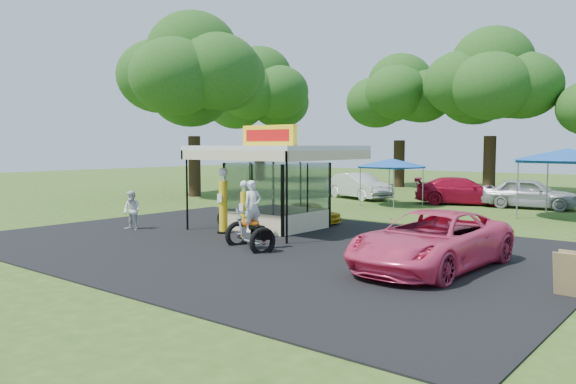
% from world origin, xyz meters
% --- Properties ---
extents(ground, '(120.00, 120.00, 0.00)m').
position_xyz_m(ground, '(0.00, 0.00, 0.00)').
color(ground, '#325019').
rests_on(ground, ground).
extents(asphalt_apron, '(20.00, 14.00, 0.04)m').
position_xyz_m(asphalt_apron, '(0.00, 2.00, 0.02)').
color(asphalt_apron, black).
rests_on(asphalt_apron, ground).
extents(gas_station_kiosk, '(5.40, 5.40, 4.18)m').
position_xyz_m(gas_station_kiosk, '(-2.00, 4.99, 1.78)').
color(gas_station_kiosk, white).
rests_on(gas_station_kiosk, ground).
extents(gas_pump_left, '(0.47, 0.47, 2.54)m').
position_xyz_m(gas_pump_left, '(-2.81, 2.74, 1.22)').
color(gas_pump_left, black).
rests_on(gas_pump_left, ground).
extents(gas_pump_right, '(0.40, 0.40, 2.14)m').
position_xyz_m(gas_pump_right, '(-1.34, 2.35, 1.02)').
color(gas_pump_right, black).
rests_on(gas_pump_right, ground).
extents(motorcycle, '(2.08, 1.45, 2.36)m').
position_xyz_m(motorcycle, '(0.31, 0.96, 0.92)').
color(motorcycle, black).
rests_on(motorcycle, ground).
extents(spare_tires, '(0.79, 0.49, 0.68)m').
position_xyz_m(spare_tires, '(-4.52, 4.37, 0.33)').
color(spare_tires, black).
rests_on(spare_tires, ground).
extents(a_frame_sign, '(0.58, 0.53, 1.02)m').
position_xyz_m(a_frame_sign, '(9.63, 1.22, 0.52)').
color(a_frame_sign, '#593819').
rests_on(a_frame_sign, ground).
extents(kiosk_car, '(2.82, 1.13, 0.96)m').
position_xyz_m(kiosk_car, '(-2.00, 7.20, 0.48)').
color(kiosk_car, yellow).
rests_on(kiosk_car, ground).
extents(pink_sedan, '(2.95, 5.87, 1.59)m').
position_xyz_m(pink_sedan, '(6.04, 1.97, 0.80)').
color(pink_sedan, '#ED4070').
rests_on(pink_sedan, ground).
extents(spectator_west, '(0.85, 0.70, 1.58)m').
position_xyz_m(spectator_west, '(-6.34, 1.12, 0.79)').
color(spectator_west, white).
rests_on(spectator_west, ground).
extents(bg_car_a, '(5.23, 3.38, 1.63)m').
position_xyz_m(bg_car_a, '(-6.38, 18.24, 0.81)').
color(bg_car_a, silver).
rests_on(bg_car_a, ground).
extents(bg_car_b, '(5.81, 4.19, 1.56)m').
position_xyz_m(bg_car_b, '(0.09, 19.06, 0.78)').
color(bg_car_b, '#AF0D29').
rests_on(bg_car_b, ground).
extents(bg_car_c, '(5.02, 2.49, 1.64)m').
position_xyz_m(bg_car_c, '(3.72, 19.34, 0.82)').
color(bg_car_c, '#ACACB1').
rests_on(bg_car_c, ground).
extents(tent_west, '(3.82, 3.82, 2.67)m').
position_xyz_m(tent_west, '(-2.72, 15.79, 2.42)').
color(tent_west, gray).
rests_on(tent_west, ground).
extents(tent_east, '(4.67, 4.67, 3.26)m').
position_xyz_m(tent_east, '(6.28, 15.70, 2.95)').
color(tent_east, gray).
rests_on(tent_east, ground).
extents(oak_far_a, '(10.66, 10.66, 12.63)m').
position_xyz_m(oak_far_a, '(-24.12, 28.62, 8.04)').
color(oak_far_a, black).
rests_on(oak_far_a, ground).
extents(oak_far_b, '(8.88, 8.88, 10.60)m').
position_xyz_m(oak_far_b, '(-9.41, 29.37, 6.76)').
color(oak_far_b, black).
rests_on(oak_far_b, ground).
extents(oak_far_c, '(9.80, 9.80, 11.56)m').
position_xyz_m(oak_far_c, '(-1.66, 28.39, 7.33)').
color(oak_far_c, black).
rests_on(oak_far_c, ground).
extents(oak_near, '(10.31, 10.31, 11.87)m').
position_xyz_m(oak_near, '(-15.86, 12.89, 7.44)').
color(oak_near, black).
rests_on(oak_near, ground).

